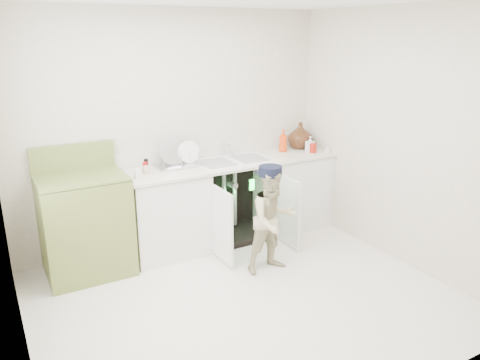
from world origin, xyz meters
The scene contains 5 objects.
ground centered at (0.00, 0.00, 0.00)m, with size 3.50×3.50×0.00m, color beige.
room_shell centered at (0.00, 0.00, 1.25)m, with size 6.00×5.50×1.26m.
counter_run centered at (0.58, 1.21, 0.47)m, with size 2.44×1.02×1.21m.
avocado_stove centered at (-1.08, 1.18, 0.50)m, with size 0.79×0.65×1.22m.
repair_worker centered at (0.50, 0.33, 0.53)m, with size 0.51×0.74×1.06m.
Camera 1 is at (-1.83, -3.14, 2.23)m, focal length 35.00 mm.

